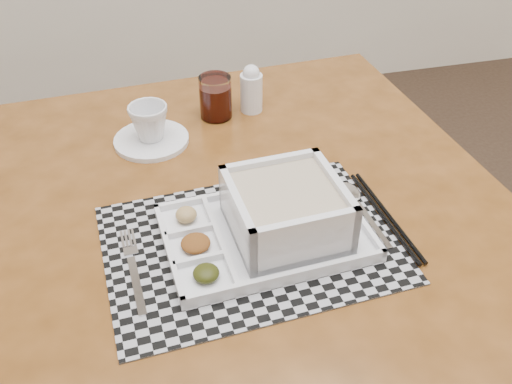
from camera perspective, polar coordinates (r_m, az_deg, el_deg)
dining_table at (r=1.06m, az=-2.16°, el=-3.63°), size 1.01×1.01×0.71m
placemat at (r=0.92m, az=-0.60°, el=-5.18°), size 0.47×0.36×0.00m
serving_tray at (r=0.90m, az=2.24°, el=-2.64°), size 0.33×0.24×0.10m
fork at (r=0.89m, az=-12.08°, el=-7.41°), size 0.03×0.19×0.00m
spoon at (r=1.01m, az=9.67°, el=-0.45°), size 0.04×0.18×0.01m
chopsticks at (r=0.98m, az=12.86°, el=-2.33°), size 0.03×0.24×0.01m
saucer at (r=1.17m, az=-10.41°, el=5.13°), size 0.15×0.15×0.01m
cup at (r=1.15m, az=-10.64°, el=6.86°), size 0.10×0.10×0.07m
juice_glass at (r=1.22m, az=-4.06°, el=9.28°), size 0.07×0.07×0.09m
creamer_bottle at (r=1.24m, az=-0.48°, el=10.25°), size 0.05×0.05×0.11m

